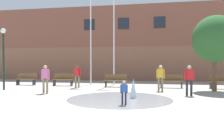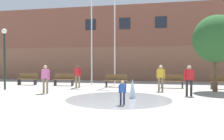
# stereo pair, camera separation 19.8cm
# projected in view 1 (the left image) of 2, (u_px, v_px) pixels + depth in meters

# --- Properties ---
(ground_plane) EXTENTS (100.00, 100.00, 0.00)m
(ground_plane) POSITION_uv_depth(u_px,v_px,m) (60.00, 120.00, 6.51)
(ground_plane) COLOR #9E998E
(library_building) EXTENTS (36.00, 6.05, 7.54)m
(library_building) POSITION_uv_depth(u_px,v_px,m) (127.00, 45.00, 24.58)
(library_building) COLOR brown
(library_building) RESTS_ON ground
(splash_fountain) EXTENTS (4.99, 4.99, 0.96)m
(splash_fountain) POSITION_uv_depth(u_px,v_px,m) (125.00, 95.00, 10.47)
(splash_fountain) COLOR gray
(splash_fountain) RESTS_ON ground
(park_bench_far_left) EXTENTS (1.60, 0.44, 0.91)m
(park_bench_far_left) POSITION_uv_depth(u_px,v_px,m) (26.00, 79.00, 17.32)
(park_bench_far_left) COLOR #28282D
(park_bench_far_left) RESTS_ON ground
(park_bench_left_of_flagpoles) EXTENTS (1.60, 0.44, 0.91)m
(park_bench_left_of_flagpoles) POSITION_uv_depth(u_px,v_px,m) (63.00, 79.00, 16.71)
(park_bench_left_of_flagpoles) COLOR #28282D
(park_bench_left_of_flagpoles) RESTS_ON ground
(park_bench_under_left_flagpole) EXTENTS (1.60, 0.44, 0.91)m
(park_bench_under_left_flagpole) POSITION_uv_depth(u_px,v_px,m) (116.00, 80.00, 15.83)
(park_bench_under_left_flagpole) COLOR #28282D
(park_bench_under_left_flagpole) RESTS_ON ground
(park_bench_under_right_flagpole) EXTENTS (1.60, 0.44, 0.91)m
(park_bench_under_right_flagpole) POSITION_uv_depth(u_px,v_px,m) (171.00, 81.00, 15.23)
(park_bench_under_right_flagpole) COLOR #28282D
(park_bench_under_right_flagpole) RESTS_ON ground
(park_bench_near_trashcan) EXTENTS (1.60, 0.44, 0.91)m
(park_bench_near_trashcan) POSITION_uv_depth(u_px,v_px,m) (222.00, 82.00, 14.62)
(park_bench_near_trashcan) COLOR #28282D
(park_bench_near_trashcan) RESTS_ON ground
(teen_by_trashcan) EXTENTS (0.50, 0.22, 1.59)m
(teen_by_trashcan) POSITION_uv_depth(u_px,v_px,m) (161.00, 76.00, 13.32)
(teen_by_trashcan) COLOR #89755B
(teen_by_trashcan) RESTS_ON ground
(adult_near_bench) EXTENTS (0.50, 0.37, 1.59)m
(adult_near_bench) POSITION_uv_depth(u_px,v_px,m) (189.00, 78.00, 11.41)
(adult_near_bench) COLOR #28282D
(adult_near_bench) RESTS_ON ground
(adult_in_red) EXTENTS (0.50, 0.26, 1.59)m
(adult_in_red) POSITION_uv_depth(u_px,v_px,m) (45.00, 77.00, 12.26)
(adult_in_red) COLOR #89755B
(adult_in_red) RESTS_ON ground
(child_in_fountain) EXTENTS (0.31, 0.16, 0.99)m
(child_in_fountain) POSITION_uv_depth(u_px,v_px,m) (124.00, 91.00, 8.86)
(child_in_fountain) COLOR #1E233D
(child_in_fountain) RESTS_ON ground
(adult_watching) EXTENTS (0.50, 0.28, 1.59)m
(adult_watching) POSITION_uv_depth(u_px,v_px,m) (77.00, 74.00, 15.33)
(adult_watching) COLOR #89755B
(adult_watching) RESTS_ON ground
(flagpole_left) EXTENTS (0.80, 0.10, 8.72)m
(flagpole_left) POSITION_uv_depth(u_px,v_px,m) (91.00, 27.00, 17.55)
(flagpole_left) COLOR silver
(flagpole_left) RESTS_ON ground
(flagpole_right) EXTENTS (0.80, 0.10, 8.82)m
(flagpole_right) POSITION_uv_depth(u_px,v_px,m) (114.00, 26.00, 17.22)
(flagpole_right) COLOR silver
(flagpole_right) RESTS_ON ground
(lamp_post_left_lane) EXTENTS (0.32, 0.32, 3.94)m
(lamp_post_left_lane) POSITION_uv_depth(u_px,v_px,m) (3.00, 50.00, 13.97)
(lamp_post_left_lane) COLOR #192D23
(lamp_post_left_lane) RESTS_ON ground
(street_tree_near_building) EXTENTS (2.68, 2.68, 4.61)m
(street_tree_near_building) POSITION_uv_depth(u_px,v_px,m) (215.00, 39.00, 13.24)
(street_tree_near_building) COLOR brown
(street_tree_near_building) RESTS_ON ground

